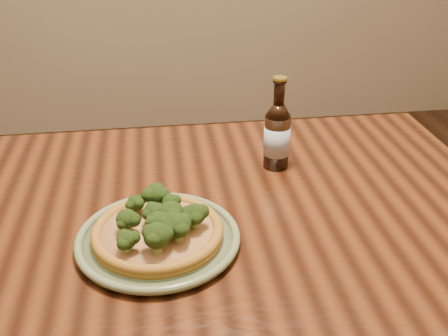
{
  "coord_description": "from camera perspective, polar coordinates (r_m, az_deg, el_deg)",
  "views": [
    {
      "loc": [
        0.15,
        -0.64,
        1.28
      ],
      "look_at": [
        0.26,
        0.19,
        0.82
      ],
      "focal_mm": 42.0,
      "sensor_mm": 36.0,
      "label": 1
    }
  ],
  "objects": [
    {
      "name": "table",
      "position": [
        0.98,
        -14.98,
        -12.08
      ],
      "size": [
        1.6,
        0.9,
        0.75
      ],
      "color": "#47220F",
      "rests_on": "ground"
    },
    {
      "name": "plate",
      "position": [
        0.88,
        -7.17,
        -7.64
      ],
      "size": [
        0.27,
        0.27,
        0.02
      ],
      "rotation": [
        0.0,
        0.0,
        0.18
      ],
      "color": "#677953",
      "rests_on": "table"
    },
    {
      "name": "pizza",
      "position": [
        0.87,
        -7.16,
        -6.58
      ],
      "size": [
        0.22,
        0.22,
        0.07
      ],
      "rotation": [
        0.0,
        0.0,
        -0.33
      ],
      "color": "#9B6A23",
      "rests_on": "plate"
    },
    {
      "name": "beer_bottle",
      "position": [
        1.09,
        5.8,
        3.6
      ],
      "size": [
        0.05,
        0.05,
        0.2
      ],
      "rotation": [
        0.0,
        0.0,
        -0.37
      ],
      "color": "black",
      "rests_on": "table"
    }
  ]
}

